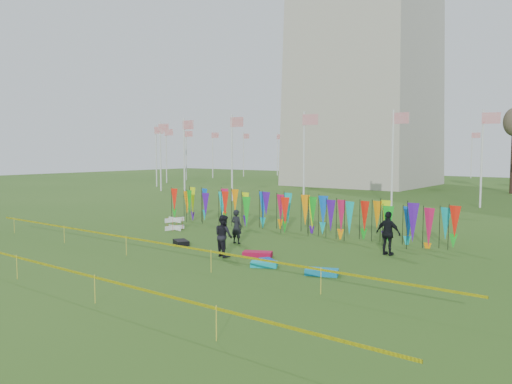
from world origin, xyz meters
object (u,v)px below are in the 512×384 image
Objects in this scene: person_left at (237,227)px; person_right at (388,233)px; kite_bag_turquoise at (264,264)px; kite_bag_black at (181,242)px; kite_bag_red at (257,254)px; kite_bag_blue at (268,262)px; kite_bag_teal at (322,272)px; box_kite at (175,224)px; person_mid at (224,236)px.

person_left is 7.46m from person_right.
kite_bag_black reaches higher than kite_bag_turquoise.
person_right is at bearing 40.88° from kite_bag_red.
kite_bag_blue is 2.72m from kite_bag_teal.
person_left is at bearing 43.96° from kite_bag_black.
kite_bag_blue is at bearing -21.78° from box_kite.
kite_bag_turquoise is 1.15× the size of kite_bag_blue.
kite_bag_red is at bearing 0.88° from kite_bag_black.
kite_bag_blue is (9.60, -3.84, -0.28)m from box_kite.
person_left is 3.39m from kite_bag_red.
kite_bag_blue is 1.48m from kite_bag_red.
kite_bag_red is (2.74, -1.86, -0.75)m from person_left.
kite_bag_turquoise is at bearing -69.86° from kite_bag_blue.
kite_bag_black is (-2.00, -1.93, -0.75)m from person_left.
kite_bag_blue is (-0.18, 0.49, -0.01)m from kite_bag_turquoise.
person_right is 1.62× the size of kite_bag_teal.
kite_bag_turquoise is 0.83× the size of kite_bag_red.
kite_bag_blue is at bearing -36.35° from kite_bag_red.
kite_bag_black is (-9.18, -3.92, -0.87)m from person_right.
kite_bag_teal reaches higher than kite_bag_turquoise.
person_mid is 0.94× the size of person_right.
person_left is 4.85m from kite_bag_blue.
kite_bag_turquoise is at bearing -44.95° from kite_bag_red.
kite_bag_teal is (6.64, -2.97, -0.75)m from person_left.
person_mid is at bearing -28.01° from box_kite.
kite_bag_red is at bearing 163.99° from kite_bag_teal.
kite_bag_blue is (3.93, -2.73, -0.77)m from person_left.
kite_bag_teal is at bearing -5.11° from kite_bag_blue.
kite_bag_teal is (12.31, -4.08, -0.26)m from box_kite.
box_kite is 0.73× the size of kite_bag_black.
person_right is 5.07m from kite_bag_teal.
kite_bag_turquoise is at bearing -23.87° from box_kite.
person_left is at bearing 141.89° from kite_bag_turquoise.
kite_bag_red is at bearing 46.21° from person_right.
box_kite reaches higher than kite_bag_blue.
person_mid reaches higher than person_left.
kite_bag_turquoise is at bearing -172.00° from person_mid.
kite_bag_red is 1.04× the size of kite_bag_teal.
person_mid is 7.37m from person_right.
kite_bag_blue is 0.75× the size of kite_bag_teal.
kite_bag_red is (8.41, -2.96, -0.26)m from box_kite.
kite_bag_black is at bearing 6.47° from person_mid.
kite_bag_teal is (2.53, 0.25, 0.01)m from kite_bag_turquoise.
kite_bag_black is (-4.74, -0.07, 0.00)m from kite_bag_red.
person_mid reaches higher than kite_bag_blue.
person_right is at bearing -121.25° from person_mid.
kite_bag_blue is at bearing 174.89° from kite_bag_teal.
kite_bag_turquoise is at bearing -174.34° from kite_bag_teal.
person_right is at bearing 59.50° from kite_bag_turquoise.
person_left reaches higher than kite_bag_blue.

